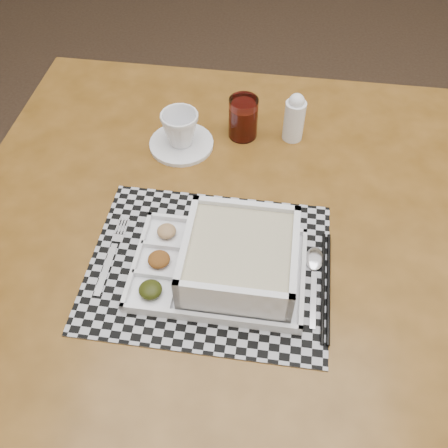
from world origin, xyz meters
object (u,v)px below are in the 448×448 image
(juice_glass, at_px, (243,119))
(creamer_bottle, at_px, (294,117))
(serving_tray, at_px, (234,262))
(cup, at_px, (180,129))
(dining_table, at_px, (218,248))

(juice_glass, height_order, creamer_bottle, creamer_bottle)
(serving_tray, height_order, cup, serving_tray)
(serving_tray, height_order, creamer_bottle, creamer_bottle)
(cup, bearing_deg, juice_glass, 46.42)
(serving_tray, bearing_deg, juice_glass, 97.74)
(cup, bearing_deg, serving_tray, -40.52)
(dining_table, bearing_deg, juice_glass, 89.93)
(cup, xyz_separation_m, creamer_bottle, (0.25, 0.08, 0.01))
(dining_table, distance_m, juice_glass, 0.31)
(juice_glass, bearing_deg, serving_tray, -82.26)
(cup, relative_size, juice_glass, 0.86)
(serving_tray, relative_size, creamer_bottle, 2.73)
(serving_tray, xyz_separation_m, creamer_bottle, (0.06, 0.41, 0.02))
(dining_table, xyz_separation_m, serving_tray, (0.05, -0.11, 0.12))
(serving_tray, distance_m, creamer_bottle, 0.42)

